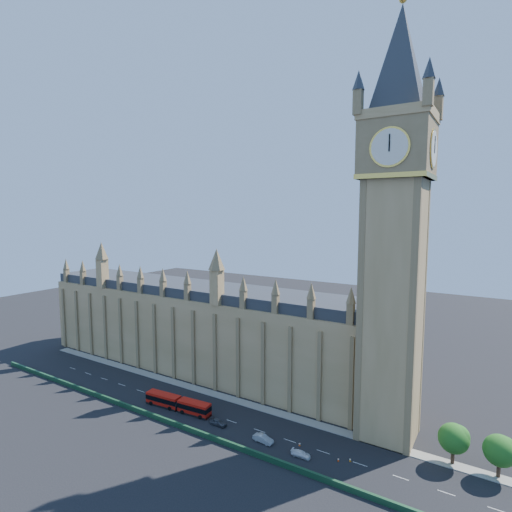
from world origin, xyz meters
The scene contains 15 objects.
ground centered at (0.00, 0.00, 0.00)m, with size 400.00×400.00×0.00m, color black.
palace_westminster centered at (-25.00, 22.00, 13.86)m, with size 120.00×20.00×28.00m.
elizabeth_tower centered at (38.00, 13.99, 54.56)m, with size 20.59×20.59×105.00m.
bridge_parapet centered at (0.00, -9.00, 0.60)m, with size 160.00×0.60×1.20m, color #1E4C2D.
kerb_north centered at (0.00, 9.50, 0.08)m, with size 160.00×3.00×0.16m, color gray.
tree_east_near centered at (52.22, 10.08, 5.64)m, with size 6.00×6.00×8.50m.
tree_east_far centered at (60.22, 10.08, 5.64)m, with size 6.00×6.00×8.50m.
red_bus centered at (-11.32, -2.53, 1.73)m, with size 19.43×4.38×3.28m.
car_grey centered at (2.29, -3.15, 0.75)m, with size 1.78×4.41×1.50m, color #45474E.
car_silver centered at (15.16, -3.60, 0.80)m, with size 1.69×4.84×1.59m, color #A0A3A7.
car_white centered at (24.68, -4.09, 0.61)m, with size 1.72×4.23×1.23m, color white.
cone_a centered at (22.72, -0.62, 0.37)m, with size 0.50×0.50×0.75m.
cone_b centered at (31.89, -1.40, 0.33)m, with size 0.55×0.55×0.68m.
cone_c centered at (25.22, -3.77, 0.36)m, with size 0.59×0.59×0.73m.
cone_d centered at (34.00, -0.18, 0.33)m, with size 0.54×0.54×0.67m.
Camera 1 is at (57.97, -76.03, 50.90)m, focal length 28.00 mm.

